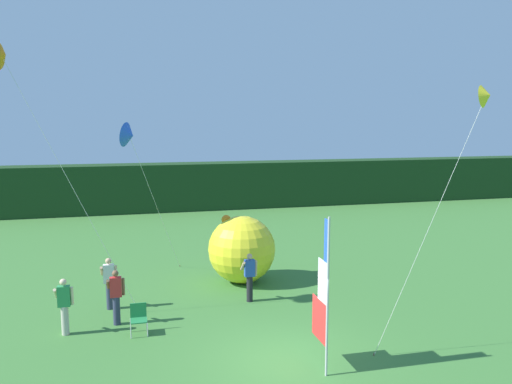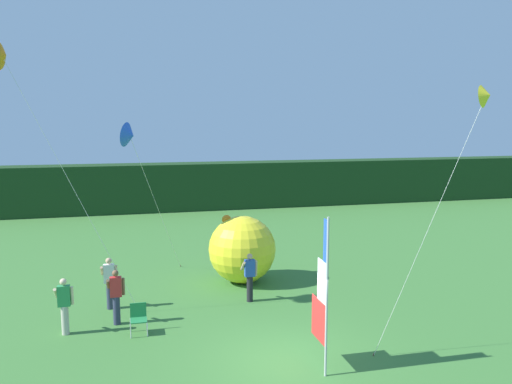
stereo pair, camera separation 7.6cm
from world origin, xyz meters
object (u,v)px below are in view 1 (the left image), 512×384
person_far_left (109,282)px  inflatable_balloon (242,249)px  kite_blue_delta_2 (129,136)px  kite_orange_delta_0 (1,56)px  person_mid_field (64,305)px  folding_chair (139,317)px  person_near_banner (116,296)px  banner_flag (323,297)px  person_far_right (250,276)px  kite_yellow_delta_1 (485,98)px

person_far_left → inflatable_balloon: 5.31m
inflatable_balloon → kite_blue_delta_2: 6.11m
inflatable_balloon → kite_orange_delta_0: bearing=-163.3°
person_far_left → kite_blue_delta_2: 5.33m
person_mid_field → folding_chair: person_mid_field is taller
person_near_banner → kite_blue_delta_2: kite_blue_delta_2 is taller
inflatable_balloon → banner_flag: bearing=-87.3°
person_mid_field → banner_flag: bearing=-31.2°
kite_orange_delta_0 → folding_chair: bearing=-25.2°
person_near_banner → kite_orange_delta_0: 7.95m
person_far_right → person_near_banner: bearing=-167.7°
folding_chair → kite_orange_delta_0: 8.72m
person_far_right → folding_chair: 4.31m
person_mid_field → person_far_right: bearing=13.1°
person_far_right → folding_chair: bearing=-154.7°
person_mid_field → kite_blue_delta_2: (2.08, 3.88, 4.89)m
banner_flag → kite_blue_delta_2: kite_blue_delta_2 is taller
banner_flag → kite_orange_delta_0: kite_orange_delta_0 is taller
person_mid_field → person_far_right: (6.01, 1.40, 0.01)m
kite_yellow_delta_1 → kite_blue_delta_2: 11.95m
folding_chair → kite_orange_delta_0: (-3.66, 1.72, 7.73)m
person_far_left → kite_blue_delta_2: kite_blue_delta_2 is taller
person_near_banner → folding_chair: 1.15m
person_far_left → kite_blue_delta_2: (0.84, 2.02, 4.86)m
person_near_banner → kite_orange_delta_0: size_ratio=0.20×
person_mid_field → inflatable_balloon: 7.22m
person_near_banner → kite_blue_delta_2: size_ratio=0.28×
person_mid_field → kite_blue_delta_2: 6.58m
person_mid_field → person_far_left: person_far_left is taller
kite_orange_delta_0 → person_mid_field: bearing=-40.1°
person_near_banner → kite_yellow_delta_1: size_ratio=0.24×
banner_flag → inflatable_balloon: bearing=92.7°
inflatable_balloon → folding_chair: size_ratio=3.00×
inflatable_balloon → kite_blue_delta_2: kite_blue_delta_2 is taller
kite_yellow_delta_1 → person_mid_field: bearing=159.9°
person_near_banner → person_far_left: person_far_left is taller
kite_yellow_delta_1 → kite_blue_delta_2: bearing=138.5°
inflatable_balloon → kite_blue_delta_2: bearing=176.3°
banner_flag → inflatable_balloon: (-0.36, 7.61, -0.61)m
banner_flag → folding_chair: size_ratio=4.55×
person_near_banner → person_far_right: (4.53, 0.99, -0.01)m
person_near_banner → kite_blue_delta_2: (0.60, 3.47, 4.87)m
person_near_banner → kite_yellow_delta_1: bearing=-24.9°
inflatable_balloon → kite_orange_delta_0: 10.65m
person_far_right → inflatable_balloon: size_ratio=0.65×
inflatable_balloon → folding_chair: (-4.11, -4.05, -0.82)m
banner_flag → person_near_banner: (-5.11, 4.40, -1.00)m
kite_yellow_delta_1 → kite_orange_delta_0: bearing=157.1°
folding_chair → kite_blue_delta_2: size_ratio=0.14×
inflatable_balloon → kite_yellow_delta_1: kite_yellow_delta_1 is taller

